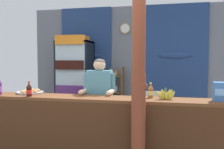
# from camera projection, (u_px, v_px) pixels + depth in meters

# --- Properties ---
(ground_plane) EXTENTS (7.59, 7.59, 0.00)m
(ground_plane) POSITION_uv_depth(u_px,v_px,m) (108.00, 144.00, 4.39)
(ground_plane) COLOR slate
(back_wall_curtained) EXTENTS (4.62, 0.22, 2.74)m
(back_wall_curtained) POSITION_uv_depth(u_px,v_px,m) (126.00, 62.00, 6.05)
(back_wall_curtained) COLOR slate
(back_wall_curtained) RESTS_ON ground
(stall_counter) EXTENTS (3.45, 0.47, 0.95)m
(stall_counter) POSITION_uv_depth(u_px,v_px,m) (95.00, 125.00, 3.48)
(stall_counter) COLOR brown
(stall_counter) RESTS_ON ground
(timber_post) EXTENTS (0.20, 0.18, 2.62)m
(timber_post) POSITION_uv_depth(u_px,v_px,m) (139.00, 78.00, 3.04)
(timber_post) COLOR brown
(timber_post) RESTS_ON ground
(drink_fridge) EXTENTS (0.77, 0.68, 2.01)m
(drink_fridge) POSITION_uv_depth(u_px,v_px,m) (75.00, 76.00, 5.79)
(drink_fridge) COLOR black
(drink_fridge) RESTS_ON ground
(bottle_shelf_rack) EXTENTS (0.48, 0.28, 1.30)m
(bottle_shelf_rack) POSITION_uv_depth(u_px,v_px,m) (113.00, 94.00, 5.88)
(bottle_shelf_rack) COLOR brown
(bottle_shelf_rack) RESTS_ON ground
(plastic_lawn_chair) EXTENTS (0.49, 0.49, 0.86)m
(plastic_lawn_chair) POSITION_uv_depth(u_px,v_px,m) (154.00, 108.00, 5.09)
(plastic_lawn_chair) COLOR silver
(plastic_lawn_chair) RESTS_ON ground
(shopkeeper) EXTENTS (0.51, 0.42, 1.49)m
(shopkeeper) POSITION_uv_depth(u_px,v_px,m) (99.00, 94.00, 3.96)
(shopkeeper) COLOR #28282D
(shopkeeper) RESTS_ON ground
(soda_bottle_cola) EXTENTS (0.08, 0.08, 0.22)m
(soda_bottle_cola) POSITION_uv_depth(u_px,v_px,m) (29.00, 90.00, 3.61)
(soda_bottle_cola) COLOR black
(soda_bottle_cola) RESTS_ON stall_counter
(soda_bottle_iced_tea) EXTENTS (0.07, 0.07, 0.21)m
(soda_bottle_iced_tea) POSITION_uv_depth(u_px,v_px,m) (151.00, 91.00, 3.49)
(soda_bottle_iced_tea) COLOR brown
(soda_bottle_iced_tea) RESTS_ON stall_counter
(snack_box_biscuit) EXTENTS (0.18, 0.14, 0.25)m
(snack_box_biscuit) POSITION_uv_depth(u_px,v_px,m) (220.00, 92.00, 3.21)
(snack_box_biscuit) COLOR #3D75B7
(snack_box_biscuit) RESTS_ON stall_counter
(pastry_tray) EXTENTS (0.41, 0.41, 0.07)m
(pastry_tray) POSITION_uv_depth(u_px,v_px,m) (30.00, 92.00, 3.95)
(pastry_tray) COLOR #BCBCC1
(pastry_tray) RESTS_ON stall_counter
(banana_bunch) EXTENTS (0.26, 0.06, 0.16)m
(banana_bunch) POSITION_uv_depth(u_px,v_px,m) (166.00, 95.00, 3.34)
(banana_bunch) COLOR #DBCC42
(banana_bunch) RESTS_ON stall_counter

